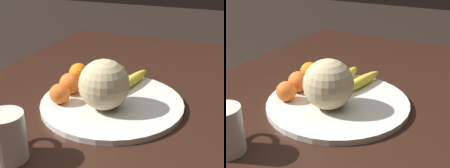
# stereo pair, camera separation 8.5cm
# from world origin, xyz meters

# --- Properties ---
(kitchen_table) EXTENTS (1.59, 0.86, 0.77)m
(kitchen_table) POSITION_xyz_m (0.00, 0.00, 0.67)
(kitchen_table) COLOR black
(kitchen_table) RESTS_ON ground_plane
(fruit_bowl) EXTENTS (0.40, 0.40, 0.02)m
(fruit_bowl) POSITION_xyz_m (0.06, -0.06, 0.78)
(fruit_bowl) COLOR silver
(fruit_bowl) RESTS_ON kitchen_table
(melon) EXTENTS (0.13, 0.13, 0.13)m
(melon) POSITION_xyz_m (0.01, -0.05, 0.86)
(melon) COLOR #C6B284
(melon) RESTS_ON fruit_bowl
(banana_bunch) EXTENTS (0.21, 0.19, 0.03)m
(banana_bunch) POSITION_xyz_m (0.17, -0.02, 0.81)
(banana_bunch) COLOR brown
(banana_bunch) RESTS_ON fruit_bowl
(orange_front_left) EXTENTS (0.06, 0.06, 0.06)m
(orange_front_left) POSITION_xyz_m (0.05, 0.07, 0.82)
(orange_front_left) COLOR orange
(orange_front_left) RESTS_ON fruit_bowl
(orange_front_right) EXTENTS (0.06, 0.06, 0.06)m
(orange_front_right) POSITION_xyz_m (0.14, 0.09, 0.82)
(orange_front_right) COLOR orange
(orange_front_right) RESTS_ON fruit_bowl
(orange_mid_center) EXTENTS (0.06, 0.06, 0.06)m
(orange_mid_center) POSITION_xyz_m (-0.01, 0.07, 0.82)
(orange_mid_center) COLOR orange
(orange_mid_center) RESTS_ON fruit_bowl
(orange_back_left) EXTENTS (0.06, 0.06, 0.06)m
(orange_back_left) POSITION_xyz_m (0.08, 0.02, 0.82)
(orange_back_left) COLOR orange
(orange_back_left) RESTS_ON fruit_bowl
(produce_tag) EXTENTS (0.10, 0.05, 0.00)m
(produce_tag) POSITION_xyz_m (0.11, -0.01, 0.79)
(produce_tag) COLOR white
(produce_tag) RESTS_ON fruit_bowl
(ceramic_mug) EXTENTS (0.11, 0.08, 0.11)m
(ceramic_mug) POSITION_xyz_m (-0.25, 0.06, 0.83)
(ceramic_mug) COLOR beige
(ceramic_mug) RESTS_ON kitchen_table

